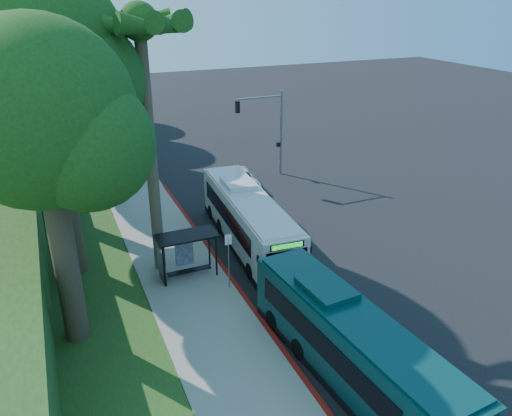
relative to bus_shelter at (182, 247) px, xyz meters
name	(u,v)px	position (x,y,z in m)	size (l,w,h in m)	color
ground	(281,232)	(7.26, 2.86, -1.81)	(140.00, 140.00, 0.00)	black
sidewalk	(170,252)	(-0.04, 2.86, -1.75)	(4.50, 70.00, 0.12)	gray
red_curb	(230,277)	(2.26, -1.14, -1.74)	(0.25, 30.00, 0.13)	maroon
grass_verge	(62,235)	(-5.74, 7.86, -1.78)	(8.00, 70.00, 0.06)	#234719
bus_shelter	(182,247)	(0.00, 0.00, 0.00)	(3.20, 1.51, 2.55)	black
stop_sign_pole	(229,254)	(1.86, -2.14, 0.28)	(0.35, 0.06, 3.17)	gray
traffic_signal_pole	(270,124)	(11.04, 12.86, 2.62)	(4.10, 0.30, 7.00)	gray
palm_tree	(140,36)	(-0.94, 1.36, 10.57)	(4.20, 4.20, 14.40)	#4C3F2D
tree_0	(46,63)	(-5.14, 2.84, 9.40)	(8.40, 8.00, 15.70)	#382B1E
tree_1	(18,20)	(-6.12, 10.84, 10.92)	(10.50, 10.00, 18.26)	#382B1E
tree_2	(46,46)	(-4.64, 18.84, 8.67)	(8.82, 8.40, 15.12)	#382B1E
tree_3	(14,20)	(-6.62, 26.84, 10.17)	(10.08, 9.60, 17.28)	#382B1E
tree_4	(46,39)	(-4.14, 34.84, 7.92)	(8.40, 8.00, 14.14)	#382B1E
tree_5	(54,40)	(-3.16, 42.84, 7.16)	(7.35, 7.00, 12.86)	#382B1E
tree_6	(44,125)	(-5.65, -3.16, 7.90)	(7.56, 7.20, 13.74)	#382B1E
white_bus	(248,219)	(4.66, 2.09, -0.09)	(3.30, 11.97, 3.52)	silver
teal_bus	(351,345)	(3.96, -10.11, -0.16)	(3.30, 11.48, 3.38)	#093536
pickup	(240,180)	(7.71, 11.10, -1.10)	(2.34, 5.07, 1.41)	silver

